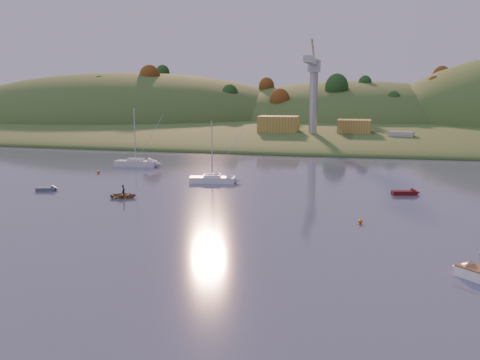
% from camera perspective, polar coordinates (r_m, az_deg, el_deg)
% --- Properties ---
extents(ground, '(500.00, 500.00, 0.00)m').
position_cam_1_polar(ground, '(35.49, -16.47, -15.57)').
color(ground, '#383E5D').
rests_on(ground, ground).
extents(far_shore, '(620.00, 220.00, 1.50)m').
position_cam_1_polar(far_shore, '(258.59, 9.75, 6.30)').
color(far_shore, '#385120').
rests_on(far_shore, ground).
extents(shore_slope, '(640.00, 150.00, 7.00)m').
position_cam_1_polar(shore_slope, '(193.91, 8.48, 5.22)').
color(shore_slope, '#385120').
rests_on(shore_slope, ground).
extents(hill_left_far, '(120.00, 100.00, 32.00)m').
position_cam_1_polar(hill_left_far, '(300.42, -22.77, 6.14)').
color(hill_left_far, '#385120').
rests_on(hill_left_far, ground).
extents(hill_left, '(170.00, 140.00, 44.00)m').
position_cam_1_polar(hill_left, '(251.77, -11.75, 6.14)').
color(hill_left, '#385120').
rests_on(hill_left, ground).
extents(hill_center, '(140.00, 120.00, 36.00)m').
position_cam_1_polar(hill_center, '(238.18, 11.84, 5.95)').
color(hill_center, '#385120').
rests_on(hill_center, ground).
extents(hillside_trees, '(280.00, 50.00, 32.00)m').
position_cam_1_polar(hillside_trees, '(213.79, 8.95, 5.62)').
color(hillside_trees, '#174017').
rests_on(hillside_trees, ground).
extents(wharf, '(42.00, 16.00, 2.40)m').
position_cam_1_polar(wharf, '(150.70, 8.96, 4.40)').
color(wharf, slate).
rests_on(wharf, ground).
extents(shed_west, '(11.00, 8.00, 4.80)m').
position_cam_1_polar(shed_west, '(152.95, 4.14, 5.92)').
color(shed_west, '#A27B36').
rests_on(shed_west, wharf).
extents(shed_east, '(9.00, 7.00, 4.00)m').
position_cam_1_polar(shed_east, '(152.03, 12.07, 5.56)').
color(shed_east, '#A27B36').
rests_on(shed_east, wharf).
extents(dock_crane, '(3.20, 28.00, 20.30)m').
position_cam_1_polar(dock_crane, '(146.76, 7.83, 10.53)').
color(dock_crane, '#B7B7BC').
rests_on(dock_crane, wharf).
extents(sailboat_near, '(8.20, 2.84, 11.21)m').
position_cam_1_polar(sailboat_near, '(105.57, -11.06, 1.83)').
color(sailboat_near, silver).
rests_on(sailboat_near, ground).
extents(sailboat_far, '(7.41, 3.40, 9.90)m').
position_cam_1_polar(sailboat_far, '(85.61, -2.98, 0.13)').
color(sailboat_far, white).
rests_on(sailboat_far, ground).
extents(canoe, '(4.13, 3.39, 0.74)m').
position_cam_1_polar(canoe, '(75.62, -12.31, -1.59)').
color(canoe, olive).
rests_on(canoe, ground).
extents(paddler, '(0.50, 0.64, 1.56)m').
position_cam_1_polar(paddler, '(75.54, -12.33, -1.29)').
color(paddler, black).
rests_on(paddler, ground).
extents(red_tender, '(4.21, 2.32, 1.36)m').
position_cam_1_polar(red_tender, '(79.78, 17.63, -1.30)').
color(red_tender, '#5C0F0D').
rests_on(red_tender, ground).
extents(grey_dinghy, '(3.40, 2.04, 1.19)m').
position_cam_1_polar(grey_dinghy, '(83.90, -19.59, -0.91)').
color(grey_dinghy, '#505E69').
rests_on(grey_dinghy, ground).
extents(work_vessel, '(15.69, 8.55, 3.82)m').
position_cam_1_polar(work_vessel, '(146.52, 16.79, 4.02)').
color(work_vessel, slate).
rests_on(work_vessel, ground).
extents(buoy_1, '(0.50, 0.50, 0.50)m').
position_cam_1_polar(buoy_1, '(61.39, 12.71, -4.34)').
color(buoy_1, '#EF5B0C').
rests_on(buoy_1, ground).
extents(buoy_2, '(0.50, 0.50, 0.50)m').
position_cam_1_polar(buoy_2, '(98.52, -14.87, 0.84)').
color(buoy_2, '#EF5B0C').
rests_on(buoy_2, ground).
extents(buoy_3, '(0.50, 0.50, 0.50)m').
position_cam_1_polar(buoy_3, '(88.83, -2.30, 0.22)').
color(buoy_3, '#EF5B0C').
rests_on(buoy_3, ground).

